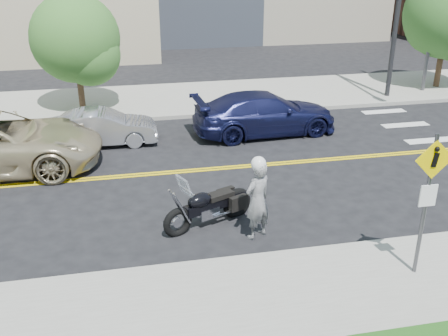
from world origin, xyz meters
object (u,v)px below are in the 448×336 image
parked_car_blue (265,113)px  pedestrian_sign (428,192)px  parked_car_silver (102,128)px  motorcyclist (258,198)px  motorcycle (209,198)px

parked_car_blue → pedestrian_sign: bearing=-179.9°
pedestrian_sign → parked_car_silver: size_ratio=0.82×
pedestrian_sign → motorcyclist: pedestrian_sign is taller
motorcyclist → parked_car_blue: motorcyclist is taller
motorcyclist → motorcycle: bearing=-68.1°
parked_car_blue → motorcyclist: bearing=159.0°
motorcycle → pedestrian_sign: bearing=-62.3°
pedestrian_sign → motorcycle: (-3.74, 3.03, -1.23)m
motorcyclist → parked_car_silver: size_ratio=0.56×
motorcycle → parked_car_silver: size_ratio=0.66×
motorcyclist → parked_car_silver: 7.75m
pedestrian_sign → parked_car_blue: (-0.64, 9.11, -1.22)m
pedestrian_sign → motorcyclist: size_ratio=1.48×
pedestrian_sign → parked_car_silver: pedestrian_sign is taller
motorcycle → parked_car_silver: motorcycle is taller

